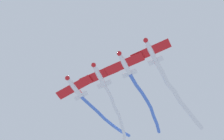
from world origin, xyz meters
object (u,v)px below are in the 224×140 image
airplane_left_wing (99,75)px  airplane_right_wing (125,64)px  airplane_lead (74,87)px  airplane_slot (151,51)px

airplane_left_wing → airplane_right_wing: size_ratio=1.00×
airplane_left_wing → airplane_right_wing: bearing=87.9°
airplane_lead → airplane_right_wing: same height
airplane_lead → airplane_right_wing: 11.28m
airplane_slot → airplane_left_wing: bearing=-91.1°
airplane_lead → airplane_slot: (-6.18, -15.75, 0.30)m
airplane_slot → airplane_lead: bearing=-91.1°
airplane_slot → airplane_right_wing: bearing=-91.1°
airplane_lead → airplane_left_wing: size_ratio=0.98×
airplane_lead → airplane_slot: airplane_slot is taller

